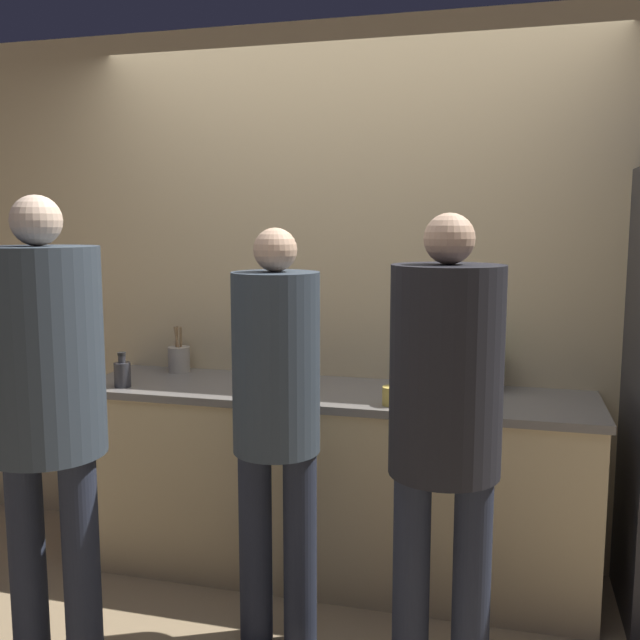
# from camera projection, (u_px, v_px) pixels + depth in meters

# --- Properties ---
(ground_plane) EXTENTS (14.00, 14.00, 0.00)m
(ground_plane) POSITION_uv_depth(u_px,v_px,m) (312.00, 608.00, 3.07)
(ground_plane) COLOR #9E8460
(wall_back) EXTENTS (5.20, 0.06, 2.60)m
(wall_back) POSITION_uv_depth(u_px,v_px,m) (347.00, 293.00, 3.52)
(wall_back) COLOR #D6BC8C
(wall_back) RESTS_ON ground_plane
(counter) EXTENTS (2.37, 0.64, 0.89)m
(counter) POSITION_uv_depth(u_px,v_px,m) (332.00, 481.00, 3.35)
(counter) COLOR beige
(counter) RESTS_ON ground_plane
(person_left) EXTENTS (0.41, 0.41, 1.74)m
(person_left) POSITION_uv_depth(u_px,v_px,m) (45.00, 387.00, 2.49)
(person_left) COLOR #232838
(person_left) RESTS_ON ground_plane
(person_center) EXTENTS (0.33, 0.33, 1.63)m
(person_center) POSITION_uv_depth(u_px,v_px,m) (276.00, 406.00, 2.70)
(person_center) COLOR #232838
(person_center) RESTS_ON ground_plane
(person_right) EXTENTS (0.38, 0.38, 1.68)m
(person_right) POSITION_uv_depth(u_px,v_px,m) (445.00, 412.00, 2.38)
(person_right) COLOR #232838
(person_right) RESTS_ON ground_plane
(fruit_bowl) EXTENTS (0.27, 0.27, 0.12)m
(fruit_bowl) POSITION_uv_depth(u_px,v_px,m) (280.00, 381.00, 3.27)
(fruit_bowl) COLOR brown
(fruit_bowl) RESTS_ON counter
(utensil_crock) EXTENTS (0.11, 0.11, 0.24)m
(utensil_crock) POSITION_uv_depth(u_px,v_px,m) (179.00, 359.00, 3.66)
(utensil_crock) COLOR #ADA393
(utensil_crock) RESTS_ON counter
(bottle_dark) EXTENTS (0.08, 0.08, 0.16)m
(bottle_dark) POSITION_uv_depth(u_px,v_px,m) (122.00, 373.00, 3.32)
(bottle_dark) COLOR #333338
(bottle_dark) RESTS_ON counter
(cup_yellow) EXTENTS (0.09, 0.09, 0.08)m
(cup_yellow) POSITION_uv_depth(u_px,v_px,m) (393.00, 396.00, 2.99)
(cup_yellow) COLOR gold
(cup_yellow) RESTS_ON counter
(potted_plant) EXTENTS (0.17, 0.17, 0.25)m
(potted_plant) POSITION_uv_depth(u_px,v_px,m) (486.00, 361.00, 3.26)
(potted_plant) COLOR #3D3D42
(potted_plant) RESTS_ON counter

